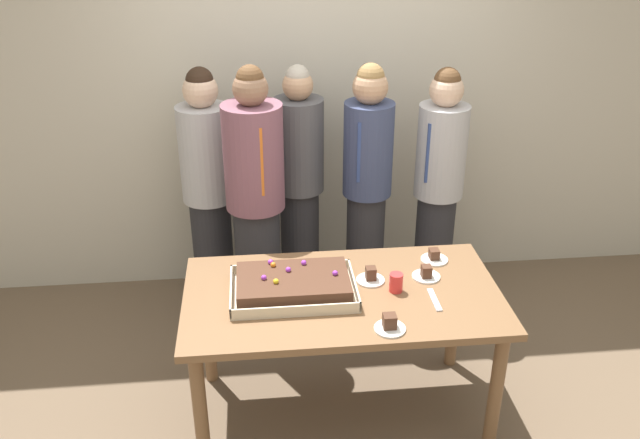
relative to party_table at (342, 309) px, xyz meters
name	(u,v)px	position (x,y,z in m)	size (l,w,h in m)	color
ground_plane	(340,411)	(0.00, 0.00, -0.69)	(12.00, 12.00, 0.00)	brown
interior_back_panel	(313,76)	(0.00, 1.60, 0.81)	(8.00, 0.12, 3.00)	beige
party_table	(342,309)	(0.00, 0.00, 0.00)	(1.62, 0.89, 0.79)	brown
sheet_cake	(293,285)	(-0.25, 0.02, 0.15)	(0.64, 0.43, 0.12)	beige
plated_slice_near_left	(426,274)	(0.46, 0.10, 0.12)	(0.15, 0.15, 0.07)	white
plated_slice_near_right	(371,277)	(0.16, 0.10, 0.12)	(0.15, 0.15, 0.08)	white
plated_slice_far_left	(390,325)	(0.18, -0.33, 0.13)	(0.15, 0.15, 0.08)	white
plated_slice_far_right	(434,257)	(0.55, 0.28, 0.12)	(0.15, 0.15, 0.06)	white
drink_cup_nearest	(396,283)	(0.27, -0.01, 0.15)	(0.07, 0.07, 0.10)	red
cake_server_utensil	(434,300)	(0.45, -0.12, 0.10)	(0.03, 0.20, 0.01)	silver
person_serving_front	(208,189)	(-0.73, 1.19, 0.19)	(0.34, 0.34, 1.68)	#28282D
person_green_shirt_behind	(367,188)	(0.29, 1.03, 0.22)	(0.31, 0.31, 1.72)	#28282D
person_striped_tie_right	(438,188)	(0.77, 1.04, 0.19)	(0.32, 0.32, 1.68)	#28282D
person_far_right_suit	(299,186)	(-0.13, 1.18, 0.18)	(0.32, 0.32, 1.68)	#28282D
person_back_corner	(256,204)	(-0.42, 0.85, 0.22)	(0.36, 0.36, 1.77)	#28282D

